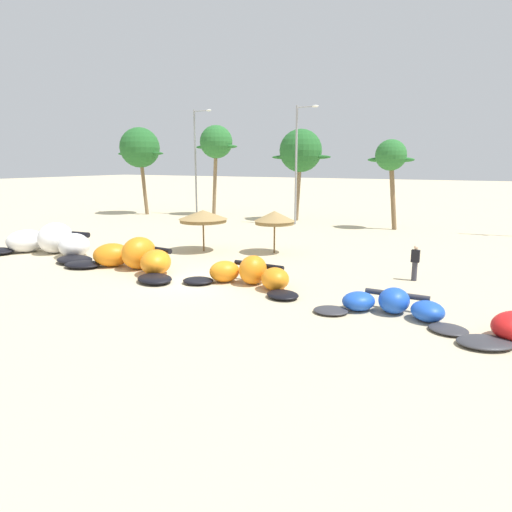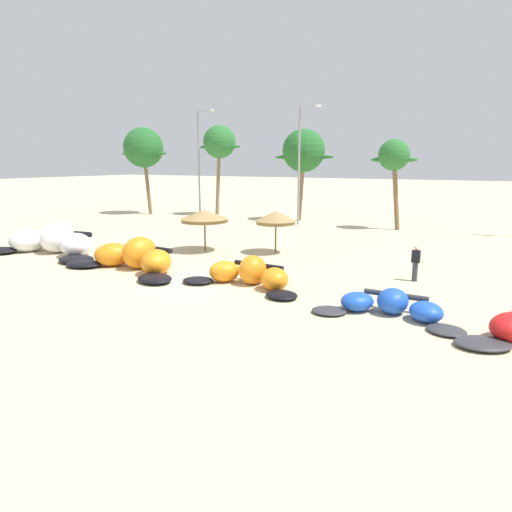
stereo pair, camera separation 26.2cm
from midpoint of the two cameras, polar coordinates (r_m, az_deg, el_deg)
The scene contains 14 objects.
ground_plane at distance 20.93m, azimuth -7.39°, elevation -3.08°, with size 260.00×260.00×0.00m, color beige.
kite_far_left at distance 29.16m, azimuth -23.71°, elevation 1.57°, with size 8.63×4.38×1.80m.
kite_left at distance 23.49m, azimuth -14.57°, elevation -0.21°, with size 7.39×3.76×1.61m.
kite_left_of_center at distance 19.87m, azimuth -0.53°, elevation -2.32°, with size 5.91×2.82×1.28m.
kite_center at distance 16.78m, azimuth 16.76°, elevation -5.95°, with size 5.42×2.44×0.91m.
beach_umbrella_near_van at distance 27.49m, azimuth -6.13°, elevation 4.94°, with size 2.91×2.91×2.48m.
beach_umbrella_middle at distance 26.74m, azimuth 2.75°, elevation 4.77°, with size 2.37×2.37×2.49m.
person_near_kites at distance 21.79m, azimuth 19.48°, elevation -0.85°, with size 0.36×0.24×1.62m.
palm_leftmost at distance 48.77m, azimuth -13.61°, elevation 12.86°, with size 5.95×3.97×8.66m.
palm_left at distance 46.49m, azimuth -4.39°, elevation 13.79°, with size 4.79×3.20×8.79m.
palm_left_of_gap at distance 42.14m, azimuth 6.11°, elevation 12.78°, with size 5.68×3.79×8.15m.
palm_center_left at distance 37.89m, azimuth 16.93°, elevation 11.65°, with size 3.60×2.40×6.99m.
lamppost_west at distance 47.00m, azimuth -6.79°, elevation 12.05°, with size 2.08×0.24×10.26m.
lamppost_west_center at distance 39.31m, azimuth 5.75°, elevation 11.81°, with size 1.96×0.24×9.80m.
Camera 2 is at (12.24, -16.16, 5.26)m, focal length 32.29 mm.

